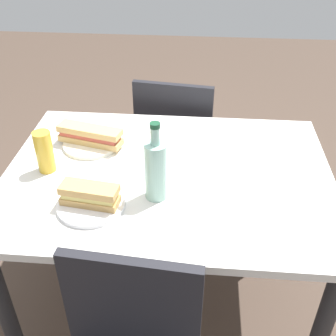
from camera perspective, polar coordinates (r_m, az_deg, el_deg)
ground_plane at (r=2.05m, az=-0.00°, el=-17.87°), size 8.00×8.00×0.00m
dining_table at (r=1.59m, az=-0.00°, el=-3.76°), size 1.20×0.88×0.75m
chair_far at (r=2.20m, az=1.14°, el=3.63°), size 0.45×0.45×0.86m
plate_near at (r=1.70m, az=-10.46°, el=3.26°), size 0.22×0.22×0.01m
baguette_sandwich_near at (r=1.68m, az=-10.61°, el=4.46°), size 0.27×0.13×0.07m
knife_near at (r=1.74m, az=-10.06°, el=4.45°), size 0.18×0.06×0.01m
plate_far at (r=1.39m, az=-10.46°, el=-4.95°), size 0.22×0.22×0.01m
baguette_sandwich_far at (r=1.36m, az=-10.65°, el=-3.61°), size 0.20×0.10×0.07m
knife_far at (r=1.42m, az=-10.15°, el=-3.23°), size 0.17×0.07×0.01m
water_bottle at (r=1.35m, az=-1.68°, el=-0.16°), size 0.07×0.07×0.28m
beer_glass at (r=1.56m, az=-16.55°, el=2.16°), size 0.06×0.06×0.16m
paper_napkin at (r=1.72m, az=-0.12°, el=3.98°), size 0.17×0.17×0.00m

